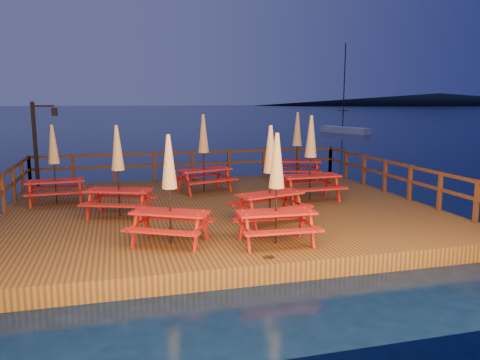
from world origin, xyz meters
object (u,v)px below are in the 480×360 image
(picnic_table_2, at_px, (270,172))
(picnic_table_1, at_px, (118,170))
(picnic_table_0, at_px, (311,157))
(sailboat, at_px, (344,130))
(lamp_post, at_px, (40,137))

(picnic_table_2, bearing_deg, picnic_table_1, 141.84)
(picnic_table_0, xyz_separation_m, picnic_table_2, (-2.00, -2.10, -0.08))
(picnic_table_0, bearing_deg, picnic_table_2, -135.71)
(picnic_table_2, bearing_deg, sailboat, 44.29)
(picnic_table_0, bearing_deg, lamp_post, 149.68)
(picnic_table_0, distance_m, picnic_table_2, 2.90)
(sailboat, relative_size, picnic_table_1, 3.84)
(sailboat, distance_m, picnic_table_1, 39.32)
(lamp_post, bearing_deg, picnic_table_1, -62.58)
(lamp_post, bearing_deg, picnic_table_0, -28.16)
(lamp_post, distance_m, picnic_table_0, 9.40)
(sailboat, distance_m, picnic_table_0, 35.79)
(picnic_table_1, bearing_deg, picnic_table_0, 26.48)
(picnic_table_2, bearing_deg, lamp_post, 118.28)
(picnic_table_2, bearing_deg, picnic_table_0, 30.83)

